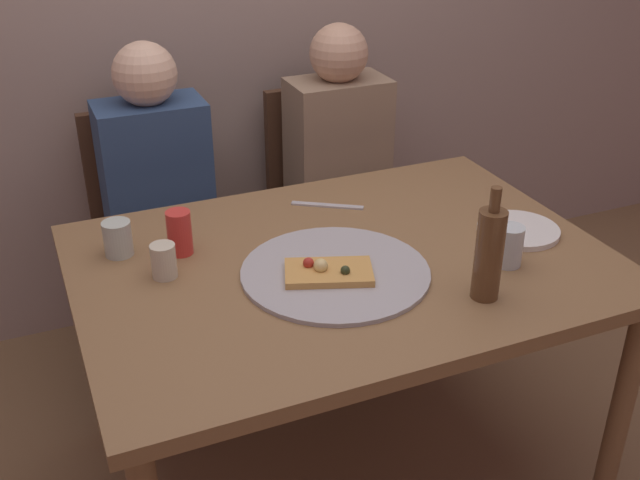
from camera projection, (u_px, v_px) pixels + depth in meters
name	position (u px, v px, depth m)	size (l,w,h in m)	color
ground_plane	(340.00, 467.00, 2.35)	(8.00, 8.00, 0.00)	brown
dining_table	(343.00, 283.00, 2.04)	(1.39, 1.00, 0.75)	olive
pizza_tray	(335.00, 272.00, 1.93)	(0.49, 0.49, 0.01)	#ADADB2
pizza_slice_last	(328.00, 271.00, 1.89)	(0.25, 0.20, 0.05)	tan
wine_bottle	(489.00, 253.00, 1.78)	(0.07, 0.07, 0.29)	brown
tumbler_near	(509.00, 246.00, 1.95)	(0.07, 0.07, 0.11)	silver
tumbler_far	(118.00, 238.00, 2.00)	(0.08, 0.08, 0.10)	#B7C6BC
wine_glass	(164.00, 261.00, 1.90)	(0.06, 0.06, 0.09)	beige
soda_can	(179.00, 233.00, 2.00)	(0.07, 0.07, 0.12)	red
plate_stack	(518.00, 230.00, 2.13)	(0.23, 0.23, 0.02)	white
table_knife	(327.00, 205.00, 2.28)	(0.22, 0.02, 0.01)	#B7B7BC
chair_left	(158.00, 220.00, 2.73)	(0.44, 0.44, 0.90)	#472D1E
chair_right	(331.00, 189.00, 2.97)	(0.44, 0.44, 0.90)	#472D1E
guest_in_sweater	(164.00, 204.00, 2.55)	(0.36, 0.56, 1.17)	navy
guest_in_beanie	(348.00, 173.00, 2.79)	(0.36, 0.56, 1.17)	#937A60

